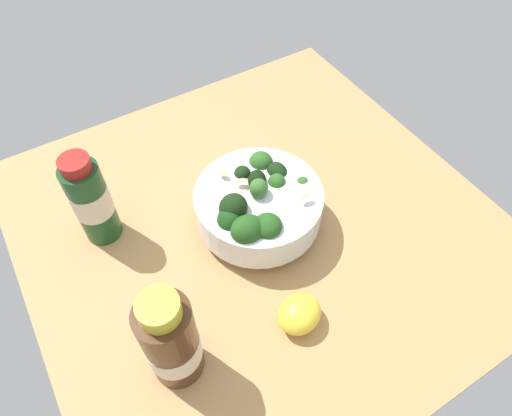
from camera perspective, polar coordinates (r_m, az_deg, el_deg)
ground_plane at (r=71.48cm, az=0.30°, el=-2.71°), size 67.98×67.98×3.84cm
bowl_of_broccoli at (r=65.88cm, az=-0.04°, el=0.24°), size 18.49×18.49×10.66cm
lemon_wedge at (r=60.28cm, az=5.44°, el=-13.00°), size 6.87×7.39×4.10cm
bottle_tall at (r=53.85cm, az=-10.56°, el=-16.01°), size 6.35×6.35×16.47cm
bottle_short at (r=67.02cm, az=-19.88°, el=0.91°), size 5.40×5.40×15.48cm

